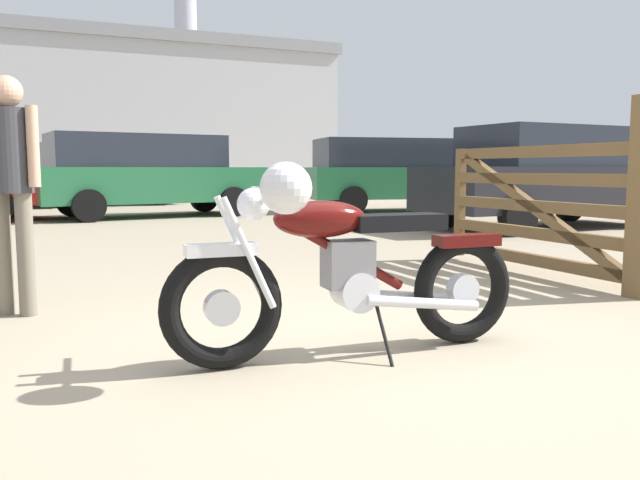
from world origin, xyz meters
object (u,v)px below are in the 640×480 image
at_px(bystander, 10,170).
at_px(blue_hatchback_right, 397,172).
at_px(white_estate_far, 553,174).
at_px(vintage_motorcycle, 344,268).
at_px(red_hatchback_near, 147,173).
at_px(timber_gate, 557,204).
at_px(pale_sedan_back, 102,172).

relative_size(bystander, blue_hatchback_right, 0.34).
xyz_separation_m(blue_hatchback_right, white_estate_far, (0.49, -4.98, 0.00)).
distance_m(vintage_motorcycle, blue_hatchback_right, 12.45).
xyz_separation_m(red_hatchback_near, white_estate_far, (6.42, -5.08, 0.00)).
bearing_deg(timber_gate, pale_sedan_back, 10.40).
height_order(bystander, pale_sedan_back, pale_sedan_back).
relative_size(red_hatchback_near, blue_hatchback_right, 1.02).
bearing_deg(bystander, pale_sedan_back, 29.04).
xyz_separation_m(vintage_motorcycle, white_estate_far, (6.41, 5.96, 0.45)).
bearing_deg(pale_sedan_back, bystander, 74.99).
relative_size(pale_sedan_back, white_estate_far, 1.02).
height_order(vintage_motorcycle, pale_sedan_back, pale_sedan_back).
distance_m(blue_hatchback_right, pale_sedan_back, 8.34).
relative_size(timber_gate, blue_hatchback_right, 0.52).
bearing_deg(timber_gate, white_estate_far, -43.30).
xyz_separation_m(red_hatchback_near, pale_sedan_back, (-0.76, 4.88, 0.00)).
xyz_separation_m(vintage_motorcycle, red_hatchback_near, (-0.00, 11.04, 0.45)).
bearing_deg(bystander, timber_gate, -58.62).
height_order(red_hatchback_near, pale_sedan_back, same).
height_order(red_hatchback_near, blue_hatchback_right, same).
bearing_deg(white_estate_far, vintage_motorcycle, 36.90).
distance_m(bystander, blue_hatchback_right, 12.00).
bearing_deg(bystander, vintage_motorcycle, -101.32).
distance_m(timber_gate, pale_sedan_back, 14.75).
distance_m(timber_gate, red_hatchback_near, 9.84).
distance_m(timber_gate, bystander, 4.57).
distance_m(bystander, pale_sedan_back, 14.22).
height_order(bystander, red_hatchback_near, red_hatchback_near).
distance_m(blue_hatchback_right, white_estate_far, 5.00).
height_order(timber_gate, red_hatchback_near, red_hatchback_near).
height_order(timber_gate, blue_hatchback_right, blue_hatchback_right).
relative_size(vintage_motorcycle, white_estate_far, 0.43).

